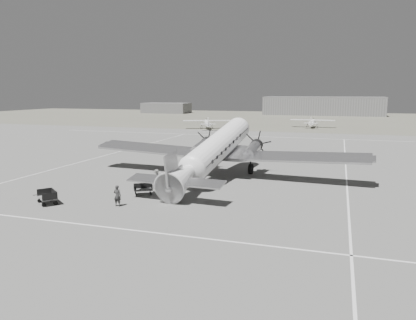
{
  "coord_description": "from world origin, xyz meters",
  "views": [
    {
      "loc": [
        11.08,
        -34.78,
        8.19
      ],
      "look_at": [
        0.04,
        -0.75,
        2.2
      ],
      "focal_mm": 35.0,
      "sensor_mm": 36.0,
      "label": 1
    }
  ],
  "objects_px": {
    "shed_secondary": "(166,108)",
    "passenger": "(168,178)",
    "baggage_cart_far": "(47,197)",
    "light_plane_left": "(207,124)",
    "baggage_cart_near": "(143,189)",
    "ground_crew": "(117,196)",
    "dc3_airliner": "(215,152)",
    "ramp_agent": "(157,180)",
    "hangar_main": "(323,106)",
    "light_plane_right": "(312,123)"
  },
  "relations": [
    {
      "from": "baggage_cart_far",
      "to": "ground_crew",
      "type": "xyz_separation_m",
      "value": [
        5.24,
        1.11,
        0.27
      ]
    },
    {
      "from": "baggage_cart_near",
      "to": "baggage_cart_far",
      "type": "distance_m",
      "value": 7.21
    },
    {
      "from": "hangar_main",
      "to": "baggage_cart_near",
      "type": "height_order",
      "value": "hangar_main"
    },
    {
      "from": "passenger",
      "to": "baggage_cart_near",
      "type": "bearing_deg",
      "value": 169.1
    },
    {
      "from": "baggage_cart_near",
      "to": "ramp_agent",
      "type": "height_order",
      "value": "ramp_agent"
    },
    {
      "from": "hangar_main",
      "to": "baggage_cart_far",
      "type": "bearing_deg",
      "value": -96.21
    },
    {
      "from": "ramp_agent",
      "to": "light_plane_left",
      "type": "bearing_deg",
      "value": 37.55
    },
    {
      "from": "ground_crew",
      "to": "baggage_cart_near",
      "type": "bearing_deg",
      "value": -96.5
    },
    {
      "from": "baggage_cart_far",
      "to": "baggage_cart_near",
      "type": "bearing_deg",
      "value": 78.4
    },
    {
      "from": "hangar_main",
      "to": "baggage_cart_far",
      "type": "distance_m",
      "value": 131.57
    },
    {
      "from": "hangar_main",
      "to": "dc3_airliner",
      "type": "distance_m",
      "value": 118.86
    },
    {
      "from": "dc3_airliner",
      "to": "hangar_main",
      "type": "bearing_deg",
      "value": 91.28
    },
    {
      "from": "ramp_agent",
      "to": "dc3_airliner",
      "type": "bearing_deg",
      "value": -4.92
    },
    {
      "from": "baggage_cart_near",
      "to": "passenger",
      "type": "distance_m",
      "value": 3.26
    },
    {
      "from": "baggage_cart_far",
      "to": "ground_crew",
      "type": "relative_size",
      "value": 1.17
    },
    {
      "from": "ground_crew",
      "to": "ramp_agent",
      "type": "distance_m",
      "value": 5.07
    },
    {
      "from": "hangar_main",
      "to": "light_plane_right",
      "type": "bearing_deg",
      "value": -89.99
    },
    {
      "from": "light_plane_left",
      "to": "ground_crew",
      "type": "height_order",
      "value": "light_plane_left"
    },
    {
      "from": "dc3_airliner",
      "to": "passenger",
      "type": "relative_size",
      "value": 18.01
    },
    {
      "from": "passenger",
      "to": "ground_crew",
      "type": "bearing_deg",
      "value": 174.83
    },
    {
      "from": "shed_secondary",
      "to": "dc3_airliner",
      "type": "distance_m",
      "value": 126.37
    },
    {
      "from": "hangar_main",
      "to": "shed_secondary",
      "type": "bearing_deg",
      "value": -175.24
    },
    {
      "from": "light_plane_right",
      "to": "light_plane_left",
      "type": "bearing_deg",
      "value": -153.16
    },
    {
      "from": "baggage_cart_near",
      "to": "baggage_cart_far",
      "type": "relative_size",
      "value": 0.85
    },
    {
      "from": "baggage_cart_near",
      "to": "hangar_main",
      "type": "bearing_deg",
      "value": 54.33
    },
    {
      "from": "shed_secondary",
      "to": "passenger",
      "type": "relative_size",
      "value": 11.49
    },
    {
      "from": "light_plane_left",
      "to": "baggage_cart_far",
      "type": "distance_m",
      "value": 63.57
    },
    {
      "from": "light_plane_left",
      "to": "ramp_agent",
      "type": "height_order",
      "value": "light_plane_left"
    },
    {
      "from": "dc3_airliner",
      "to": "baggage_cart_near",
      "type": "height_order",
      "value": "dc3_airliner"
    },
    {
      "from": "light_plane_left",
      "to": "hangar_main",
      "type": "bearing_deg",
      "value": 50.43
    },
    {
      "from": "baggage_cart_far",
      "to": "ramp_agent",
      "type": "bearing_deg",
      "value": 82.99
    },
    {
      "from": "dc3_airliner",
      "to": "ramp_agent",
      "type": "bearing_deg",
      "value": -114.73
    },
    {
      "from": "light_plane_left",
      "to": "ground_crew",
      "type": "xyz_separation_m",
      "value": [
        13.44,
        -61.93,
        -0.34
      ]
    },
    {
      "from": "passenger",
      "to": "baggage_cart_far",
      "type": "bearing_deg",
      "value": 144.91
    },
    {
      "from": "light_plane_left",
      "to": "baggage_cart_near",
      "type": "distance_m",
      "value": 59.93
    },
    {
      "from": "baggage_cart_far",
      "to": "shed_secondary",
      "type": "bearing_deg",
      "value": 147.82
    },
    {
      "from": "dc3_airliner",
      "to": "ground_crew",
      "type": "distance_m",
      "value": 11.79
    },
    {
      "from": "dc3_airliner",
      "to": "passenger",
      "type": "xyz_separation_m",
      "value": [
        -2.97,
        -4.19,
        -1.9
      ]
    },
    {
      "from": "shed_secondary",
      "to": "passenger",
      "type": "xyz_separation_m",
      "value": [
        52.06,
        -117.94,
        -1.22
      ]
    },
    {
      "from": "baggage_cart_near",
      "to": "ramp_agent",
      "type": "xyz_separation_m",
      "value": [
        0.6,
        1.42,
        0.5
      ]
    },
    {
      "from": "ground_crew",
      "to": "light_plane_left",
      "type": "bearing_deg",
      "value": -80.55
    },
    {
      "from": "shed_secondary",
      "to": "passenger",
      "type": "distance_m",
      "value": 128.93
    },
    {
      "from": "hangar_main",
      "to": "ground_crew",
      "type": "bearing_deg",
      "value": -93.96
    },
    {
      "from": "light_plane_right",
      "to": "ramp_agent",
      "type": "xyz_separation_m",
      "value": [
        -8.17,
        -67.81,
        -0.13
      ]
    },
    {
      "from": "light_plane_left",
      "to": "baggage_cart_far",
      "type": "xyz_separation_m",
      "value": [
        8.2,
        -63.04,
        -0.61
      ]
    },
    {
      "from": "passenger",
      "to": "ramp_agent",
      "type": "bearing_deg",
      "value": 176.36
    },
    {
      "from": "light_plane_left",
      "to": "baggage_cart_near",
      "type": "height_order",
      "value": "light_plane_left"
    },
    {
      "from": "light_plane_right",
      "to": "passenger",
      "type": "bearing_deg",
      "value": -95.89
    },
    {
      "from": "baggage_cart_near",
      "to": "dc3_airliner",
      "type": "bearing_deg",
      "value": 30.94
    },
    {
      "from": "dc3_airliner",
      "to": "light_plane_right",
      "type": "relative_size",
      "value": 2.75
    }
  ]
}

